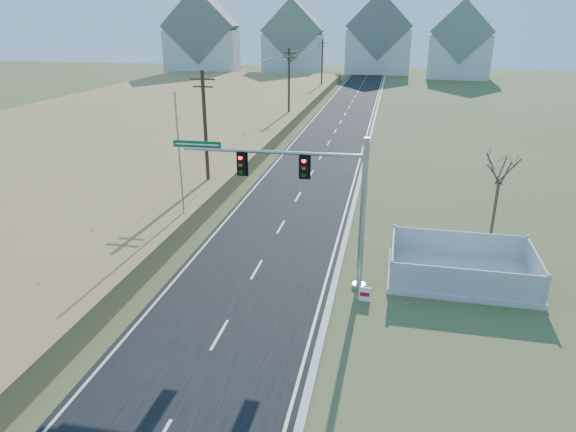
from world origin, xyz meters
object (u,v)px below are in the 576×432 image
object	(u,v)px
flagpole	(181,180)
traffic_signal_mast	(322,197)
bare_tree	(501,167)
open_sign	(365,294)
fence_enclosure	(460,273)

from	to	relation	value
flagpole	traffic_signal_mast	bearing A→B (deg)	-28.49
flagpole	bare_tree	bearing A→B (deg)	6.03
traffic_signal_mast	open_sign	xyz separation A→B (m)	(2.24, -1.23, -4.15)
fence_enclosure	flagpole	distance (m)	16.40
traffic_signal_mast	bare_tree	xyz separation A→B (m)	(8.98, 6.81, 0.06)
flagpole	bare_tree	world-z (taller)	flagpole
open_sign	traffic_signal_mast	bearing A→B (deg)	155.06
traffic_signal_mast	bare_tree	bearing A→B (deg)	36.30
fence_enclosure	traffic_signal_mast	bearing A→B (deg)	-163.00
bare_tree	flagpole	bearing A→B (deg)	-173.97
fence_enclosure	bare_tree	world-z (taller)	bare_tree
open_sign	bare_tree	size ratio (longest dim) A/B	0.12
flagpole	fence_enclosure	bearing A→B (deg)	-10.44
fence_enclosure	open_sign	distance (m)	5.59
open_sign	bare_tree	world-z (taller)	bare_tree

